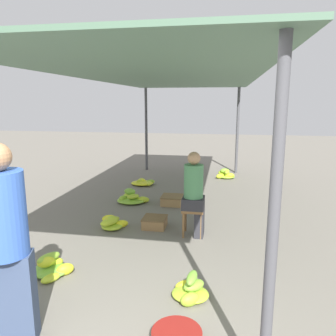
{
  "coord_description": "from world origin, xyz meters",
  "views": [
    {
      "loc": [
        1.05,
        -1.83,
        2.09
      ],
      "look_at": [
        0.0,
        4.07,
        0.88
      ],
      "focal_mm": 35.0,
      "sensor_mm": 36.0,
      "label": 1
    }
  ],
  "objects_px": {
    "stool": "(193,214)",
    "banana_pile_right_1": "(191,290)",
    "vendor_seated": "(195,192)",
    "banana_pile_left_3": "(143,182)",
    "crate_near": "(172,200)",
    "banana_pile_left_0": "(132,199)",
    "vendor_foreground": "(6,244)",
    "banana_pile_left_1": "(52,268)",
    "banana_pile_left_2": "(112,222)",
    "crate_mid": "(155,222)",
    "banana_pile_right_0": "(225,175)"
  },
  "relations": [
    {
      "from": "crate_near",
      "to": "vendor_foreground",
      "type": "bearing_deg",
      "value": -100.0
    },
    {
      "from": "vendor_seated",
      "to": "crate_mid",
      "type": "distance_m",
      "value": 0.95
    },
    {
      "from": "crate_near",
      "to": "crate_mid",
      "type": "xyz_separation_m",
      "value": [
        -0.08,
        -1.3,
        -0.0
      ]
    },
    {
      "from": "banana_pile_left_1",
      "to": "banana_pile_right_1",
      "type": "xyz_separation_m",
      "value": [
        1.74,
        -0.2,
        0.0
      ]
    },
    {
      "from": "banana_pile_left_0",
      "to": "banana_pile_right_0",
      "type": "relative_size",
      "value": 1.23
    },
    {
      "from": "stool",
      "to": "banana_pile_left_1",
      "type": "distance_m",
      "value": 2.22
    },
    {
      "from": "banana_pile_right_1",
      "to": "stool",
      "type": "bearing_deg",
      "value": 94.98
    },
    {
      "from": "vendor_seated",
      "to": "banana_pile_left_3",
      "type": "height_order",
      "value": "vendor_seated"
    },
    {
      "from": "stool",
      "to": "banana_pile_right_1",
      "type": "height_order",
      "value": "stool"
    },
    {
      "from": "banana_pile_left_1",
      "to": "banana_pile_left_3",
      "type": "bearing_deg",
      "value": 89.94
    },
    {
      "from": "vendor_foreground",
      "to": "banana_pile_left_0",
      "type": "distance_m",
      "value": 4.21
    },
    {
      "from": "vendor_foreground",
      "to": "banana_pile_left_3",
      "type": "bearing_deg",
      "value": 92.71
    },
    {
      "from": "banana_pile_left_1",
      "to": "crate_mid",
      "type": "height_order",
      "value": "banana_pile_left_1"
    },
    {
      "from": "banana_pile_left_0",
      "to": "banana_pile_left_3",
      "type": "relative_size",
      "value": 1.13
    },
    {
      "from": "banana_pile_left_3",
      "to": "crate_near",
      "type": "height_order",
      "value": "crate_near"
    },
    {
      "from": "stool",
      "to": "vendor_foreground",
      "type": "bearing_deg",
      "value": -116.6
    },
    {
      "from": "vendor_foreground",
      "to": "banana_pile_left_3",
      "type": "distance_m",
      "value": 5.72
    },
    {
      "from": "banana_pile_right_1",
      "to": "crate_near",
      "type": "height_order",
      "value": "banana_pile_right_1"
    },
    {
      "from": "vendor_foreground",
      "to": "crate_mid",
      "type": "relative_size",
      "value": 4.54
    },
    {
      "from": "banana_pile_left_1",
      "to": "banana_pile_right_1",
      "type": "distance_m",
      "value": 1.75
    },
    {
      "from": "banana_pile_left_1",
      "to": "crate_near",
      "type": "bearing_deg",
      "value": 71.7
    },
    {
      "from": "banana_pile_right_1",
      "to": "crate_near",
      "type": "distance_m",
      "value": 3.31
    },
    {
      "from": "stool",
      "to": "banana_pile_left_3",
      "type": "distance_m",
      "value": 3.42
    },
    {
      "from": "vendor_foreground",
      "to": "banana_pile_right_1",
      "type": "relative_size",
      "value": 3.48
    },
    {
      "from": "vendor_foreground",
      "to": "crate_mid",
      "type": "bearing_deg",
      "value": 77.18
    },
    {
      "from": "banana_pile_left_3",
      "to": "banana_pile_right_1",
      "type": "xyz_separation_m",
      "value": [
        1.74,
        -4.73,
        0.03
      ]
    },
    {
      "from": "stool",
      "to": "banana_pile_right_0",
      "type": "bearing_deg",
      "value": 83.3
    },
    {
      "from": "banana_pile_right_1",
      "to": "crate_near",
      "type": "xyz_separation_m",
      "value": [
        -0.74,
        3.23,
        0.01
      ]
    },
    {
      "from": "banana_pile_left_2",
      "to": "banana_pile_left_3",
      "type": "xyz_separation_m",
      "value": [
        -0.23,
        3.01,
        -0.06
      ]
    },
    {
      "from": "vendor_seated",
      "to": "crate_near",
      "type": "bearing_deg",
      "value": 111.95
    },
    {
      "from": "crate_mid",
      "to": "vendor_seated",
      "type": "bearing_deg",
      "value": -17.31
    },
    {
      "from": "banana_pile_right_1",
      "to": "crate_mid",
      "type": "distance_m",
      "value": 2.1
    },
    {
      "from": "vendor_foreground",
      "to": "banana_pile_right_0",
      "type": "relative_size",
      "value": 3.16
    },
    {
      "from": "vendor_foreground",
      "to": "vendor_seated",
      "type": "xyz_separation_m",
      "value": [
        1.34,
        2.64,
        -0.22
      ]
    },
    {
      "from": "banana_pile_left_1",
      "to": "banana_pile_right_0",
      "type": "height_order",
      "value": "banana_pile_right_0"
    },
    {
      "from": "vendor_seated",
      "to": "banana_pile_right_1",
      "type": "xyz_separation_m",
      "value": [
        0.13,
        -1.72,
        -0.62
      ]
    },
    {
      "from": "vendor_seated",
      "to": "banana_pile_left_3",
      "type": "distance_m",
      "value": 3.48
    },
    {
      "from": "vendor_foreground",
      "to": "vendor_seated",
      "type": "bearing_deg",
      "value": 63.05
    },
    {
      "from": "crate_near",
      "to": "crate_mid",
      "type": "distance_m",
      "value": 1.3
    },
    {
      "from": "banana_pile_right_1",
      "to": "crate_mid",
      "type": "relative_size",
      "value": 1.3
    },
    {
      "from": "banana_pile_left_1",
      "to": "banana_pile_left_2",
      "type": "xyz_separation_m",
      "value": [
        0.24,
        1.53,
        0.03
      ]
    },
    {
      "from": "crate_mid",
      "to": "crate_near",
      "type": "bearing_deg",
      "value": 86.37
    },
    {
      "from": "vendor_seated",
      "to": "banana_pile_left_2",
      "type": "distance_m",
      "value": 1.5
    },
    {
      "from": "banana_pile_left_2",
      "to": "banana_pile_right_0",
      "type": "relative_size",
      "value": 0.82
    },
    {
      "from": "crate_mid",
      "to": "banana_pile_right_1",
      "type": "bearing_deg",
      "value": -67.01
    },
    {
      "from": "banana_pile_left_2",
      "to": "banana_pile_right_1",
      "type": "height_order",
      "value": "banana_pile_right_1"
    },
    {
      "from": "stool",
      "to": "crate_near",
      "type": "xyz_separation_m",
      "value": [
        -0.59,
        1.51,
        -0.26
      ]
    },
    {
      "from": "banana_pile_right_0",
      "to": "crate_near",
      "type": "bearing_deg",
      "value": -112.26
    },
    {
      "from": "banana_pile_left_2",
      "to": "vendor_seated",
      "type": "bearing_deg",
      "value": -0.28
    },
    {
      "from": "stool",
      "to": "banana_pile_right_1",
      "type": "xyz_separation_m",
      "value": [
        0.15,
        -1.72,
        -0.27
      ]
    }
  ]
}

